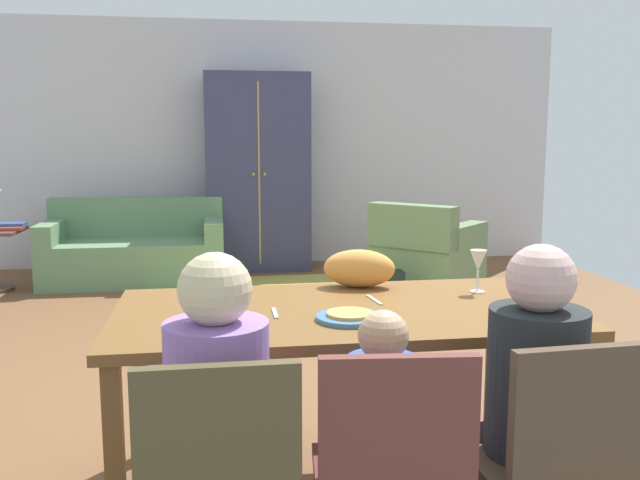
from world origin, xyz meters
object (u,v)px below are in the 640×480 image
plate_near_man (216,319)px  armoire (257,173)px  person_child (380,464)px  dining_table (341,326)px  book_lower (10,229)px  person_woman (528,429)px  dining_chair_child (391,473)px  cat (359,268)px  dining_chair_woman (557,460)px  couch (136,251)px  wine_glass (478,262)px  plate_near_child (350,318)px  book_upper (13,224)px  armchair (426,254)px  person_man (219,450)px  handbag (385,285)px

plate_near_man → armoire: bearing=84.7°
person_child → armoire: bearing=90.3°
dining_table → book_lower: bearing=120.5°
person_woman → dining_chair_child: bearing=-160.4°
plate_near_man → person_woman: (0.97, -0.53, -0.26)m
cat → dining_chair_woman: bearing=-58.4°
plate_near_man → person_child: 0.80m
plate_near_man → dining_chair_child: size_ratio=0.29×
dining_table → dining_chair_child: dining_chair_child is taller
couch → wine_glass: bearing=-65.2°
plate_near_child → book_upper: bearing=118.9°
dining_chair_woman → cat: cat is taller
cat → plate_near_man: bearing=-127.1°
person_woman → armchair: 4.40m
cat → dining_table: bearing=-96.8°
dining_chair_child → person_child: 0.18m
person_man → plate_near_man: bearing=90.0°
couch → person_child: bearing=-75.5°
dining_table → wine_glass: 0.69m
person_man → book_upper: person_man is taller
cat → book_upper: size_ratio=1.45×
person_child → book_lower: size_ratio=4.20×
armchair → book_upper: armchair is taller
book_lower → plate_near_child: bearing=-60.6°
dining_chair_woman → couch: size_ratio=0.50×
cat → handbag: bearing=89.0°
dining_table → person_child: size_ratio=1.91×
dining_chair_child → book_lower: size_ratio=3.95×
dining_table → armchair: 3.95m
dining_chair_woman → wine_glass: bearing=81.8°
dining_chair_child → book_upper: 5.47m
handbag → person_child: bearing=-104.5°
armchair → book_lower: (-3.86, 0.38, 0.28)m
plate_near_child → dining_chair_child: 0.70m
person_woman → book_lower: (-2.85, 4.66, 0.08)m
dining_chair_child → plate_near_man: bearing=124.1°
dining_chair_woman → cat: size_ratio=2.72×
plate_near_child → dining_chair_child: (-0.01, -0.64, -0.28)m
dining_table → wine_glass: (0.63, 0.18, 0.20)m
dining_table → dining_chair_child: (-0.01, -0.82, -0.20)m
person_woman → plate_near_man: bearing=151.4°
person_woman → handbag: 3.87m
plate_near_child → person_child: size_ratio=0.27×
person_man → couch: 5.04m
book_lower → armchair: bearing=-5.7°
person_man → book_lower: 5.03m
person_child → dining_chair_woman: person_child is taller
wine_glass → cat: 0.52m
plate_near_man → book_upper: size_ratio=1.14×
cat → wine_glass: bearing=-5.1°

